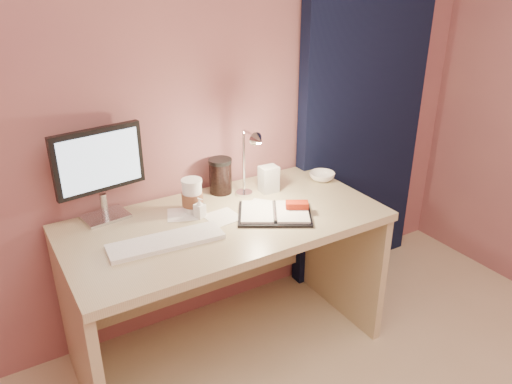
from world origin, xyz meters
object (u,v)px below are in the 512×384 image
desk (219,255)px  dark_jar (221,178)px  planner (277,212)px  monitor (99,166)px  lotion_bottle (200,208)px  desk_lamp (254,158)px  bowl (322,176)px  coffee_cup (192,196)px  product_box (269,179)px  keyboard (166,242)px

desk → dark_jar: bearing=58.6°
planner → dark_jar: size_ratio=2.58×
monitor → lotion_bottle: (0.36, -0.21, -0.20)m
desk → planner: planner is taller
desk → desk_lamp: (0.20, 0.02, 0.44)m
bowl → desk_lamp: 0.47m
bowl → dark_jar: (-0.52, 0.13, 0.06)m
bowl → desk_lamp: bearing=-175.4°
desk → monitor: size_ratio=3.39×
planner → lotion_bottle: (-0.30, 0.16, 0.03)m
planner → lotion_bottle: 0.34m
monitor → planner: bearing=-37.0°
coffee_cup → product_box: 0.41m
desk → lotion_bottle: lotion_bottle is taller
keyboard → desk_lamp: size_ratio=1.33×
desk → monitor: bearing=155.3°
coffee_cup → product_box: coffee_cup is taller
desk → desk_lamp: desk_lamp is taller
monitor → keyboard: size_ratio=0.89×
keyboard → monitor: bearing=117.6°
keyboard → lotion_bottle: (0.22, 0.14, 0.04)m
keyboard → dark_jar: size_ratio=2.99×
dark_jar → desk_lamp: desk_lamp is taller
monitor → lotion_bottle: monitor is taller
lotion_bottle → product_box: product_box is taller
desk_lamp → lotion_bottle: bearing=-173.8°
planner → coffee_cup: size_ratio=2.58×
coffee_cup → lotion_bottle: 0.08m
lotion_bottle → keyboard: bearing=-146.9°
monitor → planner: monitor is taller
monitor → desk: bearing=-33.0°
desk → dark_jar: size_ratio=9.04×
keyboard → coffee_cup: coffee_cup is taller
keyboard → product_box: 0.66m
lotion_bottle → product_box: (0.41, 0.08, 0.02)m
desk → coffee_cup: (-0.09, 0.07, 0.30)m
lotion_bottle → product_box: 0.42m
planner → coffee_cup: coffee_cup is taller
bowl → dark_jar: dark_jar is taller
planner → coffee_cup: (-0.30, 0.23, 0.06)m
monitor → lotion_bottle: bearing=-38.0°
coffee_cup → desk_lamp: (0.29, -0.05, 0.15)m
coffee_cup → bowl: size_ratio=1.18×
monitor → planner: (0.66, -0.36, -0.23)m
monitor → product_box: monitor is taller
lotion_bottle → desk_lamp: bearing=3.7°
lotion_bottle → desk_lamp: desk_lamp is taller
coffee_cup → desk_lamp: 0.33m
bowl → lotion_bottle: 0.72m
product_box → desk_lamp: (-0.12, -0.06, 0.15)m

